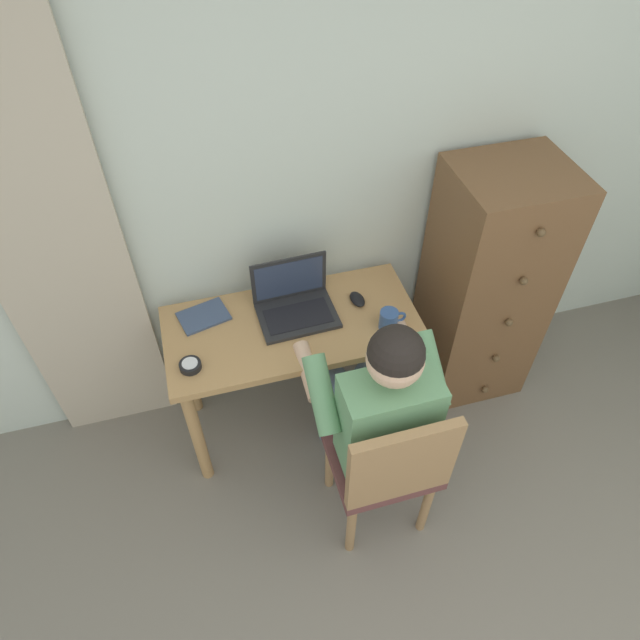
{
  "coord_description": "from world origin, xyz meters",
  "views": [
    {
      "loc": [
        -0.55,
        0.21,
        2.56
      ],
      "look_at": [
        -0.11,
        1.77,
        0.82
      ],
      "focal_mm": 31.96,
      "sensor_mm": 36.0,
      "label": 1
    }
  ],
  "objects_px": {
    "desk": "(293,343)",
    "dresser": "(485,288)",
    "laptop": "(295,303)",
    "computer_mouse": "(357,299)",
    "desk_clock": "(190,365)",
    "notebook_pad": "(204,316)",
    "coffee_mug": "(389,320)",
    "chair": "(388,464)",
    "person_seated": "(375,401)"
  },
  "relations": [
    {
      "from": "chair",
      "to": "coffee_mug",
      "type": "relative_size",
      "value": 7.44
    },
    {
      "from": "laptop",
      "to": "notebook_pad",
      "type": "height_order",
      "value": "laptop"
    },
    {
      "from": "dresser",
      "to": "chair",
      "type": "bearing_deg",
      "value": -137.05
    },
    {
      "from": "person_seated",
      "to": "notebook_pad",
      "type": "height_order",
      "value": "person_seated"
    },
    {
      "from": "laptop",
      "to": "computer_mouse",
      "type": "distance_m",
      "value": 0.29
    },
    {
      "from": "desk",
      "to": "dresser",
      "type": "relative_size",
      "value": 0.86
    },
    {
      "from": "desk",
      "to": "computer_mouse",
      "type": "xyz_separation_m",
      "value": [
        0.32,
        0.06,
        0.14
      ]
    },
    {
      "from": "dresser",
      "to": "person_seated",
      "type": "relative_size",
      "value": 1.07
    },
    {
      "from": "computer_mouse",
      "to": "notebook_pad",
      "type": "relative_size",
      "value": 0.48
    },
    {
      "from": "person_seated",
      "to": "desk_clock",
      "type": "bearing_deg",
      "value": 154.05
    },
    {
      "from": "desk_clock",
      "to": "computer_mouse",
      "type": "bearing_deg",
      "value": 13.16
    },
    {
      "from": "desk",
      "to": "computer_mouse",
      "type": "relative_size",
      "value": 11.15
    },
    {
      "from": "desk",
      "to": "dresser",
      "type": "xyz_separation_m",
      "value": [
        0.97,
        0.05,
        0.05
      ]
    },
    {
      "from": "computer_mouse",
      "to": "coffee_mug",
      "type": "bearing_deg",
      "value": -73.73
    },
    {
      "from": "dresser",
      "to": "laptop",
      "type": "height_order",
      "value": "dresser"
    },
    {
      "from": "notebook_pad",
      "to": "chair",
      "type": "bearing_deg",
      "value": -66.91
    },
    {
      "from": "laptop",
      "to": "coffee_mug",
      "type": "distance_m",
      "value": 0.42
    },
    {
      "from": "chair",
      "to": "dresser",
      "type": "bearing_deg",
      "value": 42.95
    },
    {
      "from": "laptop",
      "to": "dresser",
      "type": "bearing_deg",
      "value": -1.53
    },
    {
      "from": "laptop",
      "to": "computer_mouse",
      "type": "relative_size",
      "value": 3.49
    },
    {
      "from": "computer_mouse",
      "to": "coffee_mug",
      "type": "height_order",
      "value": "coffee_mug"
    },
    {
      "from": "person_seated",
      "to": "laptop",
      "type": "bearing_deg",
      "value": 110.2
    },
    {
      "from": "desk",
      "to": "laptop",
      "type": "distance_m",
      "value": 0.19
    },
    {
      "from": "chair",
      "to": "coffee_mug",
      "type": "xyz_separation_m",
      "value": [
        0.17,
        0.51,
        0.27
      ]
    },
    {
      "from": "chair",
      "to": "desk_clock",
      "type": "relative_size",
      "value": 9.93
    },
    {
      "from": "dresser",
      "to": "desk_clock",
      "type": "bearing_deg",
      "value": -172.99
    },
    {
      "from": "computer_mouse",
      "to": "notebook_pad",
      "type": "height_order",
      "value": "computer_mouse"
    },
    {
      "from": "coffee_mug",
      "to": "chair",
      "type": "bearing_deg",
      "value": -108.45
    },
    {
      "from": "laptop",
      "to": "coffee_mug",
      "type": "relative_size",
      "value": 2.91
    },
    {
      "from": "desk_clock",
      "to": "coffee_mug",
      "type": "bearing_deg",
      "value": -0.4
    },
    {
      "from": "dresser",
      "to": "coffee_mug",
      "type": "distance_m",
      "value": 0.61
    },
    {
      "from": "person_seated",
      "to": "notebook_pad",
      "type": "relative_size",
      "value": 5.77
    },
    {
      "from": "notebook_pad",
      "to": "desk_clock",
      "type": "bearing_deg",
      "value": -122.21
    },
    {
      "from": "desk",
      "to": "person_seated",
      "type": "distance_m",
      "value": 0.52
    },
    {
      "from": "computer_mouse",
      "to": "person_seated",
      "type": "bearing_deg",
      "value": -107.23
    },
    {
      "from": "laptop",
      "to": "computer_mouse",
      "type": "xyz_separation_m",
      "value": [
        0.29,
        -0.02,
        -0.04
      ]
    },
    {
      "from": "dresser",
      "to": "chair",
      "type": "relative_size",
      "value": 1.45
    },
    {
      "from": "computer_mouse",
      "to": "chair",
      "type": "bearing_deg",
      "value": -104.58
    },
    {
      "from": "dresser",
      "to": "laptop",
      "type": "relative_size",
      "value": 3.71
    },
    {
      "from": "desk",
      "to": "coffee_mug",
      "type": "bearing_deg",
      "value": -18.23
    },
    {
      "from": "desk",
      "to": "dresser",
      "type": "bearing_deg",
      "value": 2.94
    },
    {
      "from": "person_seated",
      "to": "laptop",
      "type": "height_order",
      "value": "person_seated"
    },
    {
      "from": "person_seated",
      "to": "computer_mouse",
      "type": "height_order",
      "value": "person_seated"
    },
    {
      "from": "desk_clock",
      "to": "notebook_pad",
      "type": "relative_size",
      "value": 0.43
    },
    {
      "from": "chair",
      "to": "person_seated",
      "type": "relative_size",
      "value": 0.74
    },
    {
      "from": "desk_clock",
      "to": "desk",
      "type": "bearing_deg",
      "value": 15.44
    },
    {
      "from": "desk",
      "to": "person_seated",
      "type": "bearing_deg",
      "value": -63.51
    },
    {
      "from": "chair",
      "to": "laptop",
      "type": "relative_size",
      "value": 2.56
    },
    {
      "from": "desk_clock",
      "to": "coffee_mug",
      "type": "xyz_separation_m",
      "value": [
        0.86,
        -0.01,
        0.03
      ]
    },
    {
      "from": "desk",
      "to": "notebook_pad",
      "type": "relative_size",
      "value": 5.31
    }
  ]
}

